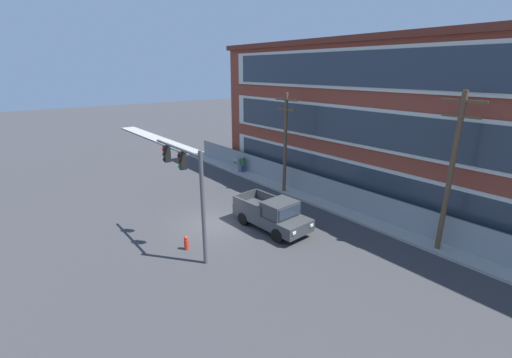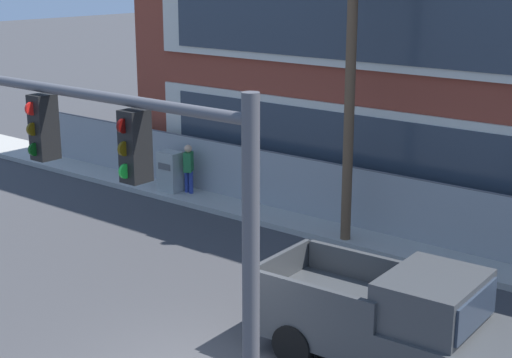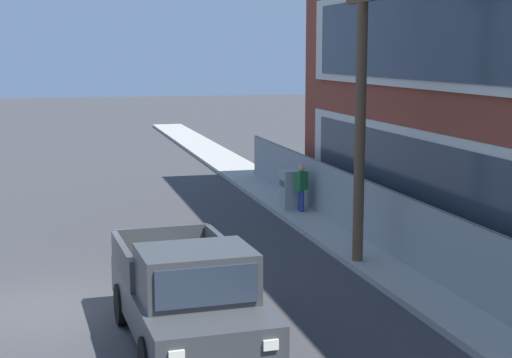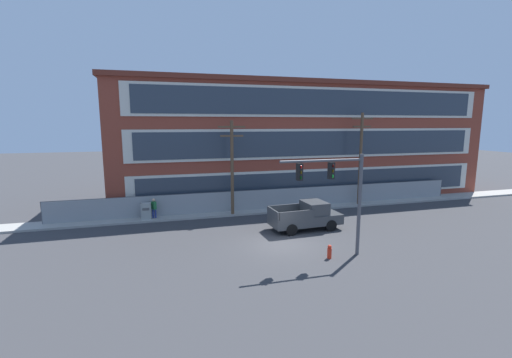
{
  "view_description": "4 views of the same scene",
  "coord_description": "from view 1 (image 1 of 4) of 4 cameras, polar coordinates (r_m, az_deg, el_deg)",
  "views": [
    {
      "loc": [
        16.96,
        -10.0,
        9.25
      ],
      "look_at": [
        -0.93,
        4.14,
        1.9
      ],
      "focal_mm": 24.0,
      "sensor_mm": 36.0,
      "label": 1
    },
    {
      "loc": [
        8.84,
        -8.97,
        7.07
      ],
      "look_at": [
        0.16,
        1.69,
        3.28
      ],
      "focal_mm": 55.0,
      "sensor_mm": 36.0,
      "label": 2
    },
    {
      "loc": [
        15.99,
        0.29,
        5.19
      ],
      "look_at": [
        -0.01,
        4.43,
        2.54
      ],
      "focal_mm": 55.0,
      "sensor_mm": 36.0,
      "label": 3
    },
    {
      "loc": [
        -7.06,
        -19.01,
        7.41
      ],
      "look_at": [
        -0.79,
        2.97,
        3.68
      ],
      "focal_mm": 24.0,
      "sensor_mm": 36.0,
      "label": 4
    }
  ],
  "objects": [
    {
      "name": "ground_plane",
      "position": [
        21.76,
        -7.12,
        -7.45
      ],
      "size": [
        160.0,
        160.0,
        0.0
      ],
      "primitive_type": "plane",
      "color": "#38383A"
    },
    {
      "name": "sidewalk_building_side",
      "position": [
        26.49,
        8.09,
        -2.59
      ],
      "size": [
        80.0,
        2.04,
        0.16
      ],
      "primitive_type": "cube",
      "color": "#9E9B93",
      "rests_on": "ground"
    },
    {
      "name": "brick_mill_building",
      "position": [
        25.94,
        29.09,
        7.68
      ],
      "size": [
        37.08,
        9.69,
        11.29
      ],
      "color": "brown",
      "rests_on": "ground"
    },
    {
      "name": "chain_link_fence",
      "position": [
        24.92,
        12.44,
        -2.08
      ],
      "size": [
        35.63,
        0.06,
        1.83
      ],
      "color": "gray",
      "rests_on": "ground"
    },
    {
      "name": "traffic_signal_mast",
      "position": [
        17.25,
        -11.31,
        0.01
      ],
      "size": [
        4.86,
        0.43,
        5.76
      ],
      "color": "#4C4C51",
      "rests_on": "ground"
    },
    {
      "name": "pickup_truck_dark_grey",
      "position": [
        20.63,
        2.79,
        -5.94
      ],
      "size": [
        5.15,
        2.35,
        1.95
      ],
      "color": "#383A3D",
      "rests_on": "ground"
    },
    {
      "name": "utility_pole_near_corner",
      "position": [
        25.86,
        4.91,
        6.56
      ],
      "size": [
        2.15,
        0.26,
        7.64
      ],
      "color": "brown",
      "rests_on": "ground"
    },
    {
      "name": "utility_pole_midblock",
      "position": [
        19.46,
        29.8,
        1.49
      ],
      "size": [
        2.05,
        0.26,
        8.33
      ],
      "color": "brown",
      "rests_on": "ground"
    },
    {
      "name": "electrical_cabinet",
      "position": [
        31.91,
        -3.09,
        2.31
      ],
      "size": [
        0.73,
        0.54,
        1.42
      ],
      "color": "#939993",
      "rests_on": "ground"
    },
    {
      "name": "pedestrian_near_cabinet",
      "position": [
        31.5,
        -2.17,
        2.61
      ],
      "size": [
        0.41,
        0.47,
        1.69
      ],
      "color": "navy",
      "rests_on": "ground"
    },
    {
      "name": "fire_hydrant",
      "position": [
        18.99,
        -11.55,
        -10.38
      ],
      "size": [
        0.24,
        0.24,
        0.78
      ],
      "color": "red",
      "rests_on": "ground"
    }
  ]
}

